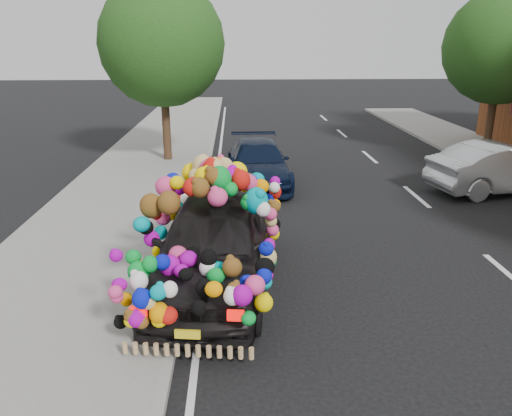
# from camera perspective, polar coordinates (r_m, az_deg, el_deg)

# --- Properties ---
(ground) EXTENTS (100.00, 100.00, 0.00)m
(ground) POSITION_cam_1_polar(r_m,az_deg,el_deg) (9.12, 6.88, -8.32)
(ground) COLOR black
(ground) RESTS_ON ground
(sidewalk) EXTENTS (4.00, 60.00, 0.12)m
(sidewalk) POSITION_cam_1_polar(r_m,az_deg,el_deg) (9.43, -20.15, -8.07)
(sidewalk) COLOR gray
(sidewalk) RESTS_ON ground
(kerb) EXTENTS (0.15, 60.00, 0.13)m
(kerb) POSITION_cam_1_polar(r_m,az_deg,el_deg) (9.02, -8.16, -8.23)
(kerb) COLOR gray
(kerb) RESTS_ON ground
(lane_markings) EXTENTS (6.00, 50.00, 0.01)m
(lane_markings) POSITION_cam_1_polar(r_m,az_deg,el_deg) (10.32, 27.19, -7.04)
(lane_markings) COLOR silver
(lane_markings) RESTS_ON ground
(tree_near_sidewalk) EXTENTS (4.20, 4.20, 6.13)m
(tree_near_sidewalk) POSITION_cam_1_polar(r_m,az_deg,el_deg) (17.68, -10.74, 17.98)
(tree_near_sidewalk) COLOR #332114
(tree_near_sidewalk) RESTS_ON ground
(tree_far_b) EXTENTS (4.00, 4.00, 5.90)m
(tree_far_b) POSITION_cam_1_polar(r_m,az_deg,el_deg) (20.34, 26.23, 16.15)
(tree_far_b) COLOR #332114
(tree_far_b) RESTS_ON ground
(plush_art_car) EXTENTS (2.78, 5.06, 2.23)m
(plush_art_car) POSITION_cam_1_polar(r_m,az_deg,el_deg) (8.52, -4.82, -1.83)
(plush_art_car) COLOR black
(plush_art_car) RESTS_ON ground
(navy_sedan) EXTENTS (1.90, 4.39, 1.26)m
(navy_sedan) POSITION_cam_1_polar(r_m,az_deg,el_deg) (15.03, 0.23, 5.18)
(navy_sedan) COLOR black
(navy_sedan) RESTS_ON ground
(silver_hatchback) EXTENTS (4.49, 2.31, 1.41)m
(silver_hatchback) POSITION_cam_1_polar(r_m,az_deg,el_deg) (15.76, 26.54, 4.12)
(silver_hatchback) COLOR #B2B6B9
(silver_hatchback) RESTS_ON ground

